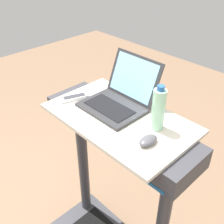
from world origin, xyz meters
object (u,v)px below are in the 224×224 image
at_px(laptop, 119,98).
at_px(water_bottle, 158,109).
at_px(computer_mouse, 148,140).
at_px(tv_remote, 74,98).

xyz_separation_m(laptop, water_bottle, (0.26, -0.01, 0.06)).
height_order(computer_mouse, water_bottle, water_bottle).
relative_size(computer_mouse, tv_remote, 0.60).
bearing_deg(computer_mouse, water_bottle, 111.30).
height_order(laptop, computer_mouse, laptop).
bearing_deg(computer_mouse, tv_remote, -179.74).
bearing_deg(water_bottle, laptop, 177.50).
xyz_separation_m(laptop, computer_mouse, (0.31, -0.13, -0.03)).
height_order(laptop, tv_remote, laptop).
bearing_deg(computer_mouse, laptop, 157.29).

